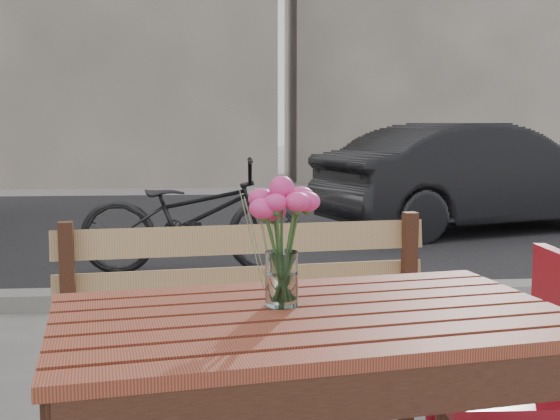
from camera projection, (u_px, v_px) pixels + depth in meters
name	position (u px, v px, depth m)	size (l,w,h in m)	color
street	(239.00, 250.00, 7.07)	(30.00, 8.12, 0.12)	black
backdrop_buildings	(235.00, 22.00, 15.88)	(15.50, 4.00, 8.00)	slate
main_table	(311.00, 362.00, 1.82)	(1.42, 0.97, 0.80)	maroon
main_bench	(251.00, 308.00, 2.74)	(1.56, 0.64, 0.94)	#A38254
red_chair	(527.00, 369.00, 2.23)	(0.45, 0.45, 0.88)	maroon
main_vase	(282.00, 226.00, 1.84)	(0.19, 0.19, 0.34)	white
parked_car	(477.00, 177.00, 8.52)	(1.38, 3.95, 1.30)	black
bicycle	(191.00, 216.00, 6.04)	(0.66, 1.90, 1.00)	black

